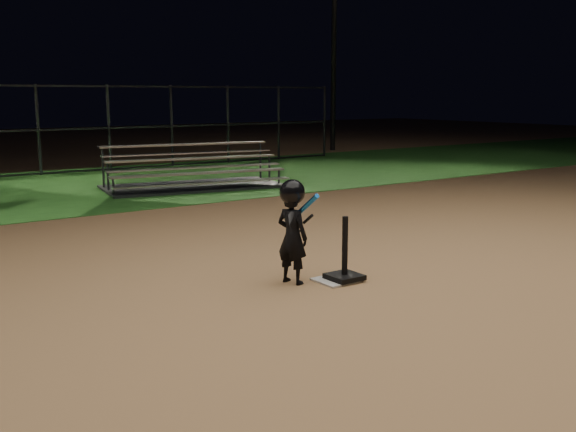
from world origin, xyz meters
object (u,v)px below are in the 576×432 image
Objects in this scene: home_plate at (336,280)px; batting_tee at (345,268)px; child_batter at (292,229)px; bleacher_right at (194,179)px; light_pole_right at (335,24)px.

home_plate is 0.59× the size of batting_tee.
batting_tee is (0.09, -0.05, 0.15)m from home_plate.
bleacher_right is at bearing -37.70° from child_batter.
child_batter reaches higher than bleacher_right.
light_pole_right is (12.47, 14.70, 4.29)m from child_batter.
child_batter is at bearing -130.30° from light_pole_right.
child_batter is 8.49m from bleacher_right.
child_batter is (-0.47, 0.24, 0.65)m from home_plate.
bleacher_right is (2.78, 8.01, -0.45)m from child_batter.
bleacher_right is 0.54× the size of light_pole_right.
home_plate is 19.79m from light_pole_right.
home_plate is at bearing 150.75° from batting_tee.
batting_tee is 0.81m from child_batter.
child_batter is at bearing -99.67° from bleacher_right.
home_plate is 0.84m from child_batter.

